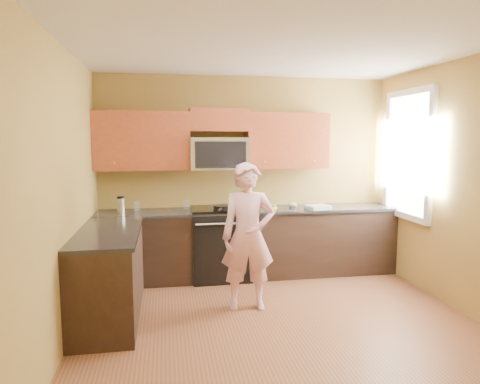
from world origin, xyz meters
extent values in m
plane|color=brown|center=(0.00, 0.00, 0.00)|extent=(4.00, 4.00, 0.00)
plane|color=white|center=(0.00, 0.00, 2.70)|extent=(4.00, 4.00, 0.00)
plane|color=olive|center=(0.00, 2.00, 1.35)|extent=(4.00, 0.00, 4.00)
plane|color=olive|center=(0.00, -2.00, 1.35)|extent=(4.00, 0.00, 4.00)
plane|color=olive|center=(-2.00, 0.00, 1.35)|extent=(0.00, 4.00, 4.00)
plane|color=olive|center=(2.00, 0.00, 1.35)|extent=(0.00, 4.00, 4.00)
cube|color=black|center=(0.00, 1.70, 0.44)|extent=(4.00, 0.60, 0.88)
cube|color=black|center=(-1.70, 0.60, 0.44)|extent=(0.60, 1.60, 0.88)
cube|color=black|center=(0.00, 1.69, 0.90)|extent=(4.00, 0.62, 0.04)
cube|color=black|center=(-1.69, 0.60, 0.90)|extent=(0.62, 1.60, 0.04)
cube|color=#943D22|center=(-0.40, 1.83, 2.10)|extent=(0.76, 0.33, 0.30)
imported|color=pink|center=(-0.23, 0.59, 0.80)|extent=(0.61, 0.42, 1.60)
cube|color=#B27F47|center=(0.34, 1.66, 0.93)|extent=(0.14, 0.14, 0.01)
ellipsoid|color=silver|center=(-0.23, 1.45, 0.95)|extent=(0.12, 0.13, 0.06)
ellipsoid|color=silver|center=(0.61, 1.73, 0.95)|extent=(0.15, 0.16, 0.07)
cube|color=white|center=(0.90, 1.53, 0.95)|extent=(0.35, 0.31, 0.05)
cylinder|color=silver|center=(-1.48, 1.83, 0.98)|extent=(0.08, 0.08, 0.12)
cylinder|color=silver|center=(-0.83, 1.80, 0.98)|extent=(0.08, 0.08, 0.12)
camera|label=1|loc=(-1.10, -3.89, 1.85)|focal=32.23mm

